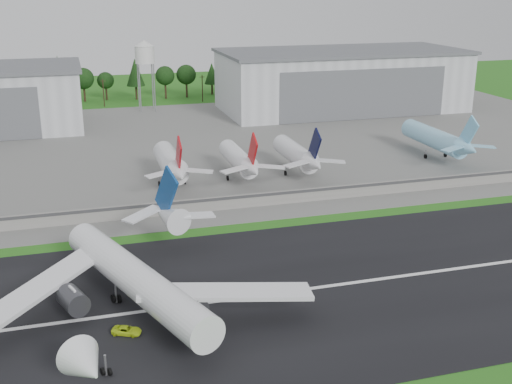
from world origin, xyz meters
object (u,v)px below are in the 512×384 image
object	(u,v)px
main_airliner	(136,287)
parked_jet_navy	(299,155)
parked_jet_red_b	(241,160)
ground_vehicle	(127,330)
parked_jet_red_a	(172,164)
parked_jet_skyblue	(439,140)

from	to	relation	value
main_airliner	parked_jet_navy	distance (m)	85.21
parked_jet_red_b	parked_jet_navy	world-z (taller)	parked_jet_navy
ground_vehicle	parked_jet_red_a	world-z (taller)	parked_jet_red_a
parked_jet_navy	main_airliner	bearing A→B (deg)	-128.19
parked_jet_red_b	parked_jet_skyblue	distance (m)	64.67
ground_vehicle	parked_jet_skyblue	bearing A→B (deg)	-27.78
parked_jet_navy	parked_jet_red_a	bearing A→B (deg)	179.95
parked_jet_navy	parked_jet_skyblue	xyz separation A→B (m)	(47.59, 5.03, 0.14)
main_airliner	parked_jet_red_a	xyz separation A→B (m)	(16.83, 66.99, 1.43)
main_airliner	parked_jet_red_b	size ratio (longest dim) A/B	1.84
ground_vehicle	parked_jet_red_b	xyz separation A→B (m)	(38.09, 73.08, 5.19)
ground_vehicle	parked_jet_red_a	distance (m)	75.81
parked_jet_red_a	parked_jet_skyblue	world-z (taller)	parked_jet_red_a
main_airliner	parked_jet_skyblue	bearing A→B (deg)	-164.68
main_airliner	ground_vehicle	world-z (taller)	main_airliner
parked_jet_red_b	parked_jet_skyblue	world-z (taller)	parked_jet_skyblue
ground_vehicle	parked_jet_skyblue	world-z (taller)	parked_jet_skyblue
parked_jet_navy	parked_jet_red_b	bearing A→B (deg)	-179.89
parked_jet_red_a	parked_jet_red_b	bearing A→B (deg)	-0.19
parked_jet_red_b	parked_jet_navy	distance (m)	16.88
parked_jet_red_b	parked_jet_navy	bearing A→B (deg)	0.11
parked_jet_navy	parked_jet_skyblue	world-z (taller)	parked_jet_skyblue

